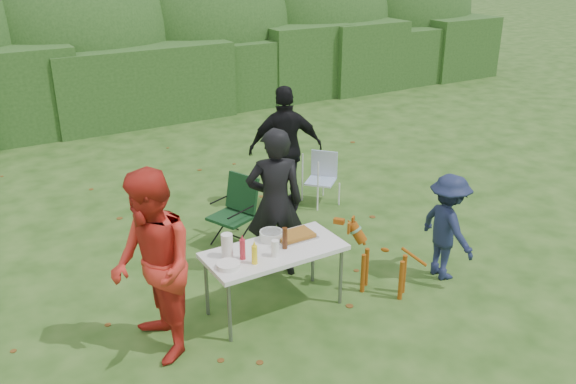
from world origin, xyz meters
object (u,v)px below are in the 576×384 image
person_black_puffy (286,148)px  child (447,227)px  mustard_bottle (254,255)px  person_red_jacket (153,267)px  beer_bottle (285,238)px  lawn_chair (321,179)px  dog (384,260)px  ketchup_bottle (243,249)px  folding_table (274,254)px  camping_chair (232,213)px  person_cook (275,204)px  paper_towel_roll (227,246)px

person_black_puffy → child: person_black_puffy is taller
child → mustard_bottle: (-2.42, 0.27, 0.19)m
person_red_jacket → beer_bottle: person_red_jacket is taller
lawn_chair → beer_bottle: bearing=7.0°
dog → ketchup_bottle: bearing=40.7°
mustard_bottle → ketchup_bottle: bearing=111.7°
folding_table → camping_chair: size_ratio=1.59×
person_red_jacket → ketchup_bottle: (0.97, 0.06, -0.10)m
lawn_chair → mustard_bottle: 3.36m
person_cook → dog: (0.84, -1.03, -0.51)m
person_cook → beer_bottle: size_ratio=7.68×
person_red_jacket → beer_bottle: (1.46, 0.03, -0.09)m
ketchup_bottle → beer_bottle: beer_bottle is taller
dog → beer_bottle: beer_bottle is taller
folding_table → child: (2.10, -0.43, -0.03)m
child → camping_chair: (-1.83, 2.02, -0.18)m
paper_towel_roll → folding_table: bearing=-11.9°
camping_chair → paper_towel_roll: bearing=40.4°
child → camping_chair: 2.73m
lawn_chair → mustard_bottle: bearing=2.9°
lawn_chair → dog: bearing=30.5°
person_cook → person_black_puffy: 1.99m
child → dog: (-0.86, 0.08, -0.23)m
person_black_puffy → paper_towel_roll: person_black_puffy is taller
person_red_jacket → person_cook: bearing=114.8°
person_red_jacket → paper_towel_roll: size_ratio=7.33×
child → mustard_bottle: child is taller
folding_table → mustard_bottle: bearing=-153.3°
person_cook → person_red_jacket: bearing=45.2°
person_red_jacket → person_black_puffy: size_ratio=1.02×
mustard_bottle → beer_bottle: beer_bottle is taller
folding_table → beer_bottle: size_ratio=6.25×
camping_chair → child: bearing=110.0°
ketchup_bottle → camping_chair: bearing=67.9°
person_black_puffy → ketchup_bottle: person_black_puffy is taller
person_cook → camping_chair: 1.02m
lawn_chair → folding_table: bearing=5.0°
ketchup_bottle → paper_towel_roll: (-0.12, 0.12, 0.02)m
person_cook → paper_towel_roll: person_cook is taller
folding_table → mustard_bottle: size_ratio=7.50×
lawn_chair → mustard_bottle: (-2.38, -2.33, 0.45)m
mustard_bottle → beer_bottle: bearing=16.0°
child → mustard_bottle: 2.45m
folding_table → dog: size_ratio=1.71×
person_cook → beer_bottle: 0.78m
beer_bottle → person_cook: bearing=67.9°
person_red_jacket → child: (3.45, -0.36, -0.30)m
dog → person_cook: bearing=1.5°
dog → folding_table: bearing=36.7°
folding_table → lawn_chair: (2.05, 2.16, -0.29)m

